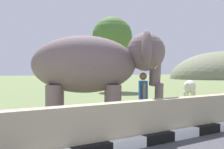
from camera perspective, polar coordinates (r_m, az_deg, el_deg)
barrier_parapet at (r=6.99m, az=8.31°, el=-9.18°), size 28.00×0.36×1.00m
elephant at (r=8.37m, az=-3.22°, el=1.80°), size 3.95×3.45×2.87m
person_handler at (r=8.70m, az=6.35°, el=-4.41°), size 0.43×0.58×1.66m
cow_near at (r=15.12m, az=15.55°, el=-2.49°), size 1.83×1.35×1.23m
tree_distant at (r=24.60m, az=0.04°, el=7.61°), size 3.49×3.49×6.45m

